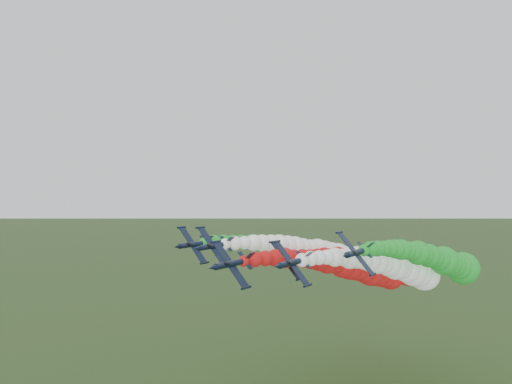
{
  "coord_description": "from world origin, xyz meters",
  "views": [
    {
      "loc": [
        57.74,
        -80.3,
        59.07
      ],
      "look_at": [
        0.26,
        6.77,
        58.45
      ],
      "focal_mm": 35.0,
      "sensor_mm": 36.0,
      "label": 1
    }
  ],
  "objects_px": {
    "jet_inner_left": "(335,256)",
    "jet_trail": "(385,266)",
    "jet_outer_right": "(442,261)",
    "jet_lead": "(359,268)",
    "jet_inner_right": "(399,268)",
    "jet_outer_left": "(313,254)"
  },
  "relations": [
    {
      "from": "jet_inner_left",
      "to": "jet_trail",
      "type": "distance_m",
      "value": 17.89
    },
    {
      "from": "jet_outer_right",
      "to": "jet_trail",
      "type": "bearing_deg",
      "value": 164.55
    },
    {
      "from": "jet_lead",
      "to": "jet_trail",
      "type": "height_order",
      "value": "jet_lead"
    },
    {
      "from": "jet_lead",
      "to": "jet_inner_right",
      "type": "relative_size",
      "value": 0.99
    },
    {
      "from": "jet_inner_right",
      "to": "jet_outer_left",
      "type": "xyz_separation_m",
      "value": [
        -29.15,
        4.23,
        1.43
      ]
    },
    {
      "from": "jet_inner_left",
      "to": "jet_outer_left",
      "type": "height_order",
      "value": "jet_inner_left"
    },
    {
      "from": "jet_lead",
      "to": "jet_inner_left",
      "type": "distance_m",
      "value": 17.05
    },
    {
      "from": "jet_trail",
      "to": "jet_outer_left",
      "type": "bearing_deg",
      "value": -153.92
    },
    {
      "from": "jet_outer_right",
      "to": "jet_trail",
      "type": "relative_size",
      "value": 1.0
    },
    {
      "from": "jet_lead",
      "to": "jet_inner_left",
      "type": "relative_size",
      "value": 0.99
    },
    {
      "from": "jet_inner_right",
      "to": "jet_outer_left",
      "type": "bearing_deg",
      "value": 171.73
    },
    {
      "from": "jet_inner_left",
      "to": "jet_outer_right",
      "type": "height_order",
      "value": "jet_inner_left"
    },
    {
      "from": "jet_inner_right",
      "to": "jet_outer_left",
      "type": "distance_m",
      "value": 29.49
    },
    {
      "from": "jet_outer_right",
      "to": "jet_trail",
      "type": "xyz_separation_m",
      "value": [
        -18.54,
        5.13,
        -3.54
      ]
    },
    {
      "from": "jet_trail",
      "to": "jet_outer_right",
      "type": "bearing_deg",
      "value": -15.45
    },
    {
      "from": "jet_inner_right",
      "to": "jet_outer_left",
      "type": "relative_size",
      "value": 1.0
    },
    {
      "from": "jet_lead",
      "to": "jet_trail",
      "type": "bearing_deg",
      "value": 93.35
    },
    {
      "from": "jet_inner_right",
      "to": "jet_outer_right",
      "type": "distance_m",
      "value": 13.2
    },
    {
      "from": "jet_outer_left",
      "to": "jet_outer_right",
      "type": "relative_size",
      "value": 1.0
    },
    {
      "from": "jet_lead",
      "to": "jet_outer_left",
      "type": "distance_m",
      "value": 26.84
    },
    {
      "from": "jet_outer_left",
      "to": "jet_outer_right",
      "type": "distance_m",
      "value": 38.97
    },
    {
      "from": "jet_inner_left",
      "to": "jet_outer_left",
      "type": "distance_m",
      "value": 10.28
    }
  ]
}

